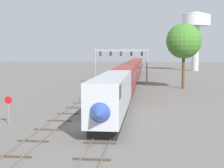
{
  "coord_description": "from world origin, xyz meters",
  "views": [
    {
      "loc": [
        5.72,
        -31.48,
        7.31
      ],
      "look_at": [
        1.0,
        12.0,
        3.0
      ],
      "focal_mm": 53.21,
      "sensor_mm": 36.0,
      "label": 1
    }
  ],
  "objects": [
    {
      "name": "passenger_train",
      "position": [
        2.0,
        43.92,
        2.61
      ],
      "size": [
        3.04,
        100.61,
        4.8
      ],
      "color": "silver",
      "rests_on": "ground"
    },
    {
      "name": "stop_sign",
      "position": [
        -8.0,
        -0.29,
        1.87
      ],
      "size": [
        0.76,
        0.08,
        2.88
      ],
      "color": "gray",
      "rests_on": "ground"
    },
    {
      "name": "track_main",
      "position": [
        2.0,
        60.0,
        0.07
      ],
      "size": [
        2.6,
        200.0,
        0.16
      ],
      "color": "slate",
      "rests_on": "ground"
    },
    {
      "name": "water_tower",
      "position": [
        23.46,
        96.74,
        17.72
      ],
      "size": [
        10.69,
        10.69,
        22.16
      ],
      "color": "beige",
      "rests_on": "ground"
    },
    {
      "name": "ground_plane",
      "position": [
        0.0,
        0.0,
        0.0
      ],
      "size": [
        400.0,
        400.0,
        0.0
      ],
      "primitive_type": "plane",
      "color": "slate"
    },
    {
      "name": "trackside_tree_left",
      "position": [
        12.62,
        34.64,
        9.29
      ],
      "size": [
        6.87,
        6.87,
        12.77
      ],
      "color": "brown",
      "rests_on": "ground"
    },
    {
      "name": "track_near",
      "position": [
        -3.5,
        40.0,
        0.07
      ],
      "size": [
        2.6,
        160.0,
        0.16
      ],
      "color": "slate",
      "rests_on": "ground"
    },
    {
      "name": "signal_gantry",
      "position": [
        -0.25,
        41.81,
        5.96
      ],
      "size": [
        12.1,
        0.49,
        8.1
      ],
      "color": "#999BA0",
      "rests_on": "ground"
    }
  ]
}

